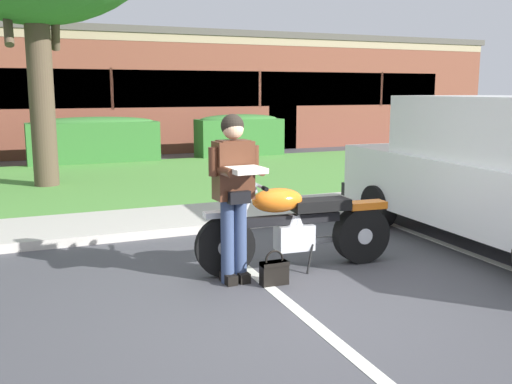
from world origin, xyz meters
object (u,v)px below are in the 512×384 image
handbag (274,271)px  parked_suv_adjacent (510,171)px  motorcycle (303,225)px  rider_person (234,185)px  hedge_center_right (239,135)px  hedge_center_left (94,139)px  brick_building (91,91)px

handbag → parked_suv_adjacent: bearing=2.8°
motorcycle → parked_suv_adjacent: parked_suv_adjacent is taller
motorcycle → rider_person: (-0.85, -0.15, 0.52)m
motorcycle → hedge_center_right: size_ratio=0.90×
motorcycle → parked_suv_adjacent: bearing=-4.7°
motorcycle → rider_person: 1.01m
rider_person → hedge_center_left: (0.03, 10.38, -0.36)m
motorcycle → rider_person: size_ratio=1.32×
motorcycle → parked_suv_adjacent: size_ratio=0.46×
parked_suv_adjacent → hedge_center_left: (-3.56, 10.45, -0.30)m
hedge_center_right → handbag: bearing=-109.7°
motorcycle → brick_building: brick_building is taller
motorcycle → hedge_center_left: size_ratio=0.67×
motorcycle → brick_building: size_ratio=0.08×
hedge_center_right → brick_building: 7.02m
motorcycle → handbag: motorcycle is taller
rider_person → hedge_center_left: 10.39m
hedge_center_left → hedge_center_right: size_ratio=1.35×
rider_person → brick_building: (0.81, 16.44, 0.88)m
motorcycle → brick_building: (-0.05, 16.28, 1.40)m
hedge_center_right → rider_person: bearing=-111.7°
handbag → brick_building: size_ratio=0.01×
rider_person → hedge_center_left: rider_person is taller
handbag → brick_building: brick_building is taller
parked_suv_adjacent → hedge_center_left: 11.05m
brick_building → handbag: bearing=-91.6°
rider_person → hedge_center_left: size_ratio=0.51×
rider_person → parked_suv_adjacent: (3.59, -0.07, -0.05)m
hedge_center_right → motorcycle: bearing=-107.8°
hedge_center_left → motorcycle: bearing=-85.4°
motorcycle → handbag: (-0.52, -0.38, -0.34)m
parked_suv_adjacent → hedge_center_left: parked_suv_adjacent is taller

